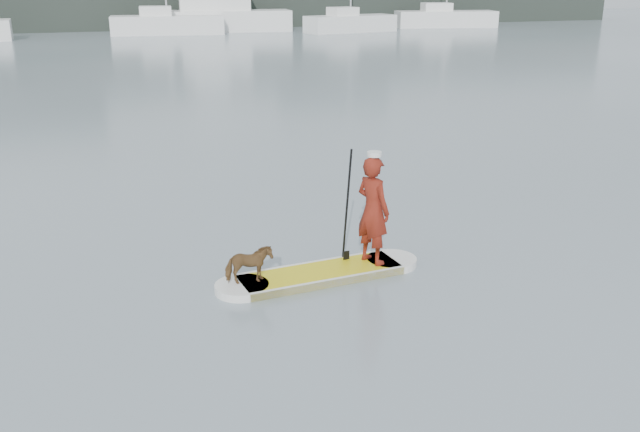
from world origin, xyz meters
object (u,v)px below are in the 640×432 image
object	(u,v)px
dog	(249,265)
sailboat_e	(350,22)
paddler	(373,210)
motor_yacht_a	(222,10)
paddleboard	(320,274)
sailboat_d	(166,23)
sailboat_f	(445,17)

from	to	relation	value
dog	sailboat_e	bearing A→B (deg)	-21.31
paddler	dog	distance (m)	2.10
paddler	motor_yacht_a	world-z (taller)	motor_yacht_a
paddler	dog	bearing A→B (deg)	72.22
paddleboard	dog	bearing A→B (deg)	-180.00
paddleboard	paddler	xyz separation A→B (m)	(0.89, 0.09, 0.91)
dog	motor_yacht_a	distance (m)	49.29
sailboat_d	motor_yacht_a	bearing A→B (deg)	24.16
dog	sailboat_d	distance (m)	47.14
sailboat_f	paddler	bearing A→B (deg)	-108.09
paddleboard	sailboat_e	bearing A→B (deg)	63.50
motor_yacht_a	sailboat_f	bearing A→B (deg)	1.76
paddler	sailboat_f	size ratio (longest dim) A/B	0.13
sailboat_e	dog	bearing A→B (deg)	-123.96
paddleboard	sailboat_f	distance (m)	54.07
sailboat_e	motor_yacht_a	world-z (taller)	sailboat_e
sailboat_d	motor_yacht_a	size ratio (longest dim) A/B	1.21
paddleboard	sailboat_d	distance (m)	46.94
paddleboard	sailboat_e	world-z (taller)	sailboat_e
sailboat_d	motor_yacht_a	world-z (taller)	sailboat_d
paddleboard	sailboat_f	world-z (taller)	sailboat_f
dog	sailboat_d	size ratio (longest dim) A/B	0.06
sailboat_d	sailboat_f	world-z (taller)	sailboat_f
paddleboard	sailboat_d	bearing A→B (deg)	80.60
sailboat_e	motor_yacht_a	distance (m)	10.16
sailboat_d	motor_yacht_a	xyz separation A→B (m)	(4.54, 1.54, 0.79)
sailboat_f	motor_yacht_a	distance (m)	19.03
paddleboard	dog	world-z (taller)	dog
paddler	motor_yacht_a	distance (m)	48.77
paddleboard	sailboat_d	xyz separation A→B (m)	(3.13, 46.83, 0.82)
sailboat_f	dog	bearing A→B (deg)	-109.84
sailboat_e	paddler	bearing A→B (deg)	-121.80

